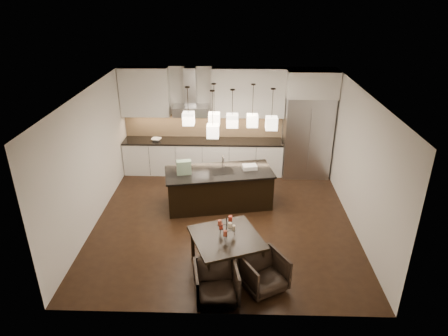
{
  "coord_description": "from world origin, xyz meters",
  "views": [
    {
      "loc": [
        0.22,
        -7.45,
        4.68
      ],
      "look_at": [
        0.0,
        0.2,
        1.15
      ],
      "focal_mm": 32.0,
      "sensor_mm": 36.0,
      "label": 1
    }
  ],
  "objects_px": {
    "refrigerator": "(307,137)",
    "armchair_right": "(264,272)",
    "armchair_left": "(216,283)",
    "dining_table": "(226,253)",
    "island_body": "(219,189)"
  },
  "relations": [
    {
      "from": "dining_table",
      "to": "armchair_right",
      "type": "bearing_deg",
      "value": -58.45
    },
    {
      "from": "armchair_left",
      "to": "armchair_right",
      "type": "distance_m",
      "value": 0.84
    },
    {
      "from": "island_body",
      "to": "dining_table",
      "type": "distance_m",
      "value": 2.31
    },
    {
      "from": "refrigerator",
      "to": "armchair_right",
      "type": "bearing_deg",
      "value": -106.9
    },
    {
      "from": "island_body",
      "to": "armchair_left",
      "type": "relative_size",
      "value": 3.3
    },
    {
      "from": "island_body",
      "to": "refrigerator",
      "type": "bearing_deg",
      "value": 27.01
    },
    {
      "from": "refrigerator",
      "to": "dining_table",
      "type": "bearing_deg",
      "value": -116.47
    },
    {
      "from": "island_body",
      "to": "armchair_right",
      "type": "bearing_deg",
      "value": -83.64
    },
    {
      "from": "island_body",
      "to": "armchair_left",
      "type": "height_order",
      "value": "island_body"
    },
    {
      "from": "armchair_right",
      "to": "island_body",
      "type": "bearing_deg",
      "value": 77.51
    },
    {
      "from": "island_body",
      "to": "armchair_right",
      "type": "relative_size",
      "value": 3.39
    },
    {
      "from": "armchair_left",
      "to": "island_body",
      "type": "bearing_deg",
      "value": 81.46
    },
    {
      "from": "dining_table",
      "to": "armchair_left",
      "type": "height_order",
      "value": "dining_table"
    },
    {
      "from": "armchair_right",
      "to": "armchair_left",
      "type": "bearing_deg",
      "value": 171.62
    },
    {
      "from": "refrigerator",
      "to": "armchair_right",
      "type": "distance_m",
      "value": 4.77
    }
  ]
}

